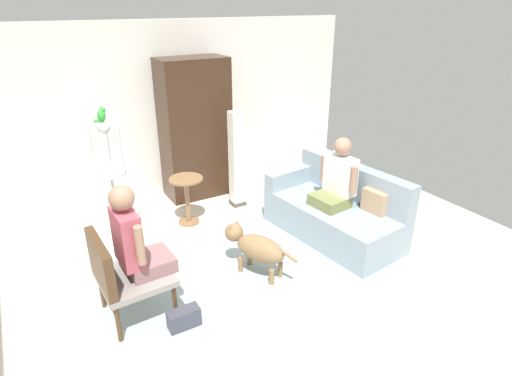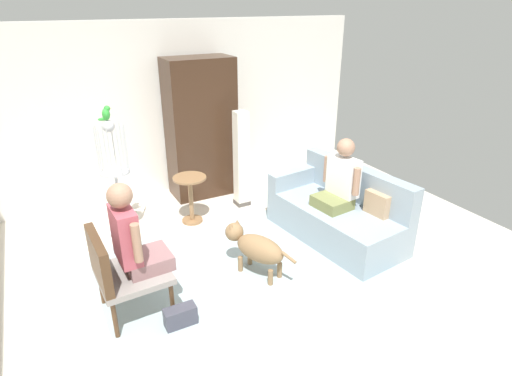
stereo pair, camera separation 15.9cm
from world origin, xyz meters
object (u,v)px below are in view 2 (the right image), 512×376
couch (338,213)px  bird_cage_stand (117,183)px  column_lamp (241,160)px  handbag (180,316)px  person_on_armchair (132,237)px  armchair (118,269)px  round_end_table (191,194)px  armoire_cabinet (201,129)px  dog (256,247)px  parrot (106,113)px  person_on_couch (340,180)px

couch → bird_cage_stand: 2.81m
column_lamp → handbag: (-1.65, -2.04, -0.60)m
person_on_armchair → armchair: bearing=-177.3°
bird_cage_stand → round_end_table: bearing=-8.6°
person_on_armchair → column_lamp: bearing=40.4°
bird_cage_stand → handbag: size_ratio=5.04×
person_on_armchair → armoire_cabinet: bearing=55.6°
armoire_cabinet → dog: bearing=-97.4°
person_on_armchair → dog: size_ratio=1.05×
armchair → round_end_table: (1.24, 1.48, -0.11)m
armchair → person_on_armchair: bearing=2.7°
armchair → dog: size_ratio=1.03×
column_lamp → person_on_armchair: bearing=-139.6°
person_on_armchair → bird_cage_stand: bird_cage_stand is taller
armchair → round_end_table: armchair is taller
person_on_armchair → parrot: 1.79m
armoire_cabinet → handbag: bearing=-115.8°
round_end_table → armoire_cabinet: (0.51, 0.84, 0.62)m
armchair → bird_cage_stand: bearing=78.4°
armchair → column_lamp: bearing=38.3°
round_end_table → armoire_cabinet: bearing=58.7°
column_lamp → bird_cage_stand: bearing=-179.2°
column_lamp → armoire_cabinet: bearing=115.9°
person_on_armchair → armoire_cabinet: 2.81m
couch → handbag: size_ratio=6.18×
column_lamp → armchair: bearing=-141.7°
armchair → parrot: size_ratio=5.18×
person_on_couch → armoire_cabinet: 2.33m
person_on_couch → armoire_cabinet: size_ratio=0.41×
round_end_table → column_lamp: bearing=10.9°
person_on_couch → handbag: 2.47m
round_end_table → parrot: parrot is taller
armchair → column_lamp: 2.65m
bird_cage_stand → handbag: 2.10m
person_on_couch → dog: person_on_couch is taller
armchair → dog: (1.44, 0.01, -0.19)m
round_end_table → person_on_couch: bearing=-40.3°
person_on_couch → column_lamp: (-0.64, 1.42, -0.09)m
person_on_couch → person_on_armchair: person_on_armchair is taller
bird_cage_stand → handbag: bird_cage_stand is taller
person_on_couch → couch: bearing=43.1°
armchair → person_on_armchair: person_on_armchair is taller
couch → person_on_armchair: bearing=-174.6°
person_on_couch → armoire_cabinet: bearing=114.8°
couch → armoire_cabinet: armoire_cabinet is taller
bird_cage_stand → parrot: bearing=180.0°
dog → armoire_cabinet: size_ratio=0.42×
parrot → armoire_cabinet: (1.42, 0.71, -0.55)m
person_on_armchair → round_end_table: (1.07, 1.47, -0.40)m
couch → dog: (-1.31, -0.24, 0.01)m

